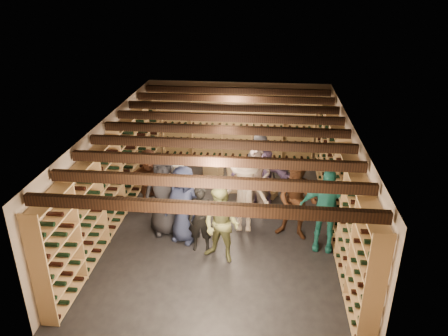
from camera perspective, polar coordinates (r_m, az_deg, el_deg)
ground at (r=10.55m, az=0.14°, el=-6.67°), size 8.00×8.00×0.00m
walls at (r=9.99m, az=0.15°, el=-0.74°), size 5.52×8.02×2.40m
ceiling at (r=9.55m, az=0.15°, el=5.80°), size 5.50×8.00×0.01m
ceiling_joists at (r=9.59m, az=0.15°, el=5.01°), size 5.40×7.12×0.18m
wine_rack_left at (r=10.59m, az=-13.84°, el=-0.75°), size 0.32×7.50×2.15m
wine_rack_right at (r=10.15m, az=14.75°, el=-1.97°), size 0.32×7.50×2.15m
wine_rack_back at (r=13.59m, az=1.74°, el=5.55°), size 4.70×0.30×2.15m
crate_stack_left at (r=11.70m, az=1.62°, el=-1.05°), size 0.55×0.40×0.85m
crate_stack_right at (r=12.69m, az=-1.35°, el=-0.22°), size 0.59×0.51×0.34m
crate_loose at (r=11.61m, az=5.61°, el=-3.25°), size 0.59×0.49×0.17m
person_0 at (r=9.71m, az=-7.82°, el=-3.52°), size 1.04×0.82×1.87m
person_1 at (r=9.11m, az=-3.01°, el=-6.63°), size 0.55×0.36×1.50m
person_2 at (r=8.76m, az=-0.33°, el=-7.46°), size 0.96×0.87×1.62m
person_3 at (r=9.74m, az=2.69°, el=-3.55°), size 1.16×0.68×1.77m
person_4 at (r=9.31m, az=13.08°, el=-5.33°), size 1.14×0.60×1.85m
person_5 at (r=10.82m, az=-9.69°, el=-1.51°), size 1.52×0.78×1.56m
person_6 at (r=9.41m, az=-5.28°, el=-4.74°), size 0.99×0.82×1.75m
person_7 at (r=10.29m, az=4.26°, el=-1.95°), size 0.67×0.46×1.78m
person_8 at (r=9.57m, az=9.48°, el=-4.23°), size 1.04×0.91×1.82m
person_9 at (r=10.60m, az=-6.32°, el=-2.07°), size 1.08×0.80×1.50m
person_11 at (r=10.80m, az=5.05°, el=-1.05°), size 1.56×0.59×1.65m
person_12 at (r=11.28m, az=4.64°, el=0.24°), size 0.86×0.59×1.70m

